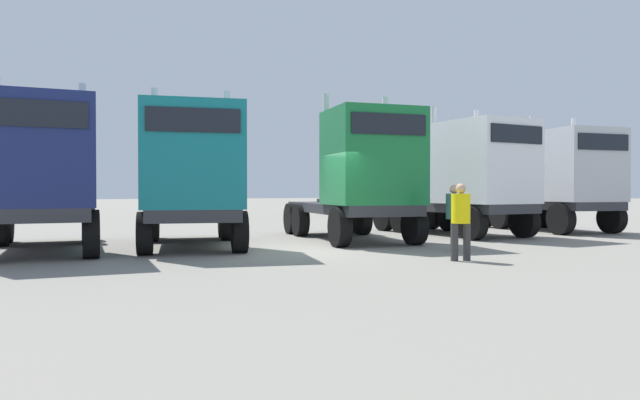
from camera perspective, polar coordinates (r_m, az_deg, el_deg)
The scene contains 10 objects.
ground at distance 14.64m, azimuth -1.34°, elevation -4.97°, with size 200.00×200.00×0.00m, color gray.
semi_truck_navy at distance 14.91m, azimuth -26.18°, elevation 2.33°, with size 2.64×6.36×4.20m.
semi_truck_teal at distance 15.01m, azimuth -12.63°, elevation 2.38°, with size 3.48×6.28×4.22m.
semi_truck_green at distance 16.67m, azimuth 4.26°, elevation 2.38°, with size 3.17×6.49×4.36m.
semi_truck_white at distance 19.53m, azimuth 15.07°, elevation 2.26°, with size 2.96×6.14×4.34m.
semi_truck_silver at distance 22.65m, azimuth 23.26°, elevation 1.86°, with size 3.05×5.90×4.26m.
visitor_in_hivis at distance 12.62m, azimuth 13.83°, elevation -1.57°, with size 0.48×0.48×1.66m.
visitor_with_camera at distance 14.61m, azimuth 13.19°, elevation -1.26°, with size 0.56×0.56×1.65m.
oak_far_centre at distance 35.07m, azimuth -14.06°, elevation 4.24°, with size 2.89×2.89×5.03m.
oak_far_right at distance 34.36m, azimuth 3.35°, elevation 4.92°, with size 3.64×3.64×5.75m.
Camera 1 is at (-5.53, -13.47, 1.50)m, focal length 32.15 mm.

